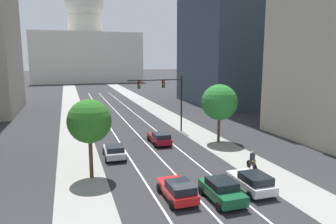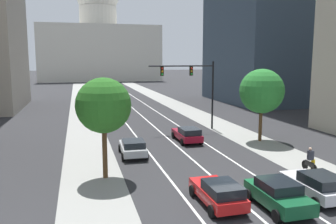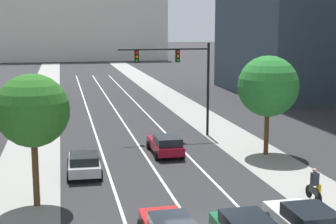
# 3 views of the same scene
# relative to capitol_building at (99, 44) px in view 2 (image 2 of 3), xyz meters

# --- Properties ---
(ground_plane) EXTENTS (400.00, 400.00, 0.00)m
(ground_plane) POSITION_rel_capitol_building_xyz_m (0.00, -78.40, -13.34)
(ground_plane) COLOR #2B2B2D
(sidewalk_left) EXTENTS (3.97, 130.00, 0.01)m
(sidewalk_left) POSITION_rel_capitol_building_xyz_m (-7.70, -83.40, -13.34)
(sidewalk_left) COLOR gray
(sidewalk_left) RESTS_ON ground
(sidewalk_right) EXTENTS (3.97, 130.00, 0.01)m
(sidewalk_right) POSITION_rel_capitol_building_xyz_m (7.70, -83.40, -13.34)
(sidewalk_right) COLOR gray
(sidewalk_right) RESTS_ON ground
(lane_stripe_left) EXTENTS (0.16, 90.00, 0.01)m
(lane_stripe_left) POSITION_rel_capitol_building_xyz_m (-2.85, -93.40, -13.33)
(lane_stripe_left) COLOR white
(lane_stripe_left) RESTS_ON ground
(lane_stripe_center) EXTENTS (0.16, 90.00, 0.01)m
(lane_stripe_center) POSITION_rel_capitol_building_xyz_m (0.00, -93.40, -13.33)
(lane_stripe_center) COLOR white
(lane_stripe_center) RESTS_ON ground
(lane_stripe_right) EXTENTS (0.16, 90.00, 0.01)m
(lane_stripe_right) POSITION_rel_capitol_building_xyz_m (2.85, -93.40, -13.33)
(lane_stripe_right) COLOR white
(lane_stripe_right) RESTS_ON ground
(capitol_building) EXTENTS (42.34, 27.47, 40.08)m
(capitol_building) POSITION_rel_capitol_building_xyz_m (0.00, 0.00, 0.00)
(capitol_building) COLOR beige
(capitol_building) RESTS_ON ground
(car_red) EXTENTS (2.03, 4.16, 1.42)m
(car_red) POSITION_rel_capitol_building_xyz_m (-1.42, -119.13, -12.59)
(car_red) COLOR red
(car_red) RESTS_ON ground
(car_white) EXTENTS (2.14, 4.17, 1.47)m
(car_white) POSITION_rel_capitol_building_xyz_m (4.28, -119.48, -12.57)
(car_white) COLOR silver
(car_white) RESTS_ON ground
(car_green) EXTENTS (2.10, 4.05, 1.51)m
(car_green) POSITION_rel_capitol_building_xyz_m (1.43, -120.21, -12.55)
(car_green) COLOR #14512D
(car_green) RESTS_ON ground
(car_silver) EXTENTS (2.14, 4.16, 1.36)m
(car_silver) POSITION_rel_capitol_building_xyz_m (-4.29, -108.38, -12.62)
(car_silver) COLOR #B2B5BA
(car_silver) RESTS_ON ground
(car_crimson) EXTENTS (2.01, 4.44, 1.42)m
(car_crimson) POSITION_rel_capitol_building_xyz_m (1.43, -104.85, -12.60)
(car_crimson) COLOR maroon
(car_crimson) RESTS_ON ground
(traffic_signal_mast) EXTENTS (7.27, 0.39, 7.47)m
(traffic_signal_mast) POSITION_rel_capitol_building_xyz_m (3.87, -99.53, -8.01)
(traffic_signal_mast) COLOR black
(traffic_signal_mast) RESTS_ON ground
(fire_hydrant) EXTENTS (0.26, 0.35, 0.91)m
(fire_hydrant) POSITION_rel_capitol_building_xyz_m (7.16, -115.37, -12.88)
(fire_hydrant) COLOR yellow
(fire_hydrant) RESTS_ON ground
(cyclist) EXTENTS (0.37, 1.70, 1.72)m
(cyclist) POSITION_rel_capitol_building_xyz_m (6.88, -115.40, -12.49)
(cyclist) COLOR black
(cyclist) RESTS_ON ground
(street_tree_mid_left) EXTENTS (3.56, 3.56, 6.57)m
(street_tree_mid_left) POSITION_rel_capitol_building_xyz_m (-6.84, -113.07, -8.58)
(street_tree_mid_left) COLOR #51381E
(street_tree_mid_left) RESTS_ON ground
(street_tree_far_right) EXTENTS (4.15, 4.15, 6.83)m
(street_tree_far_right) POSITION_rel_capitol_building_xyz_m (8.23, -106.19, -8.60)
(street_tree_far_right) COLOR #51381E
(street_tree_far_right) RESTS_ON ground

